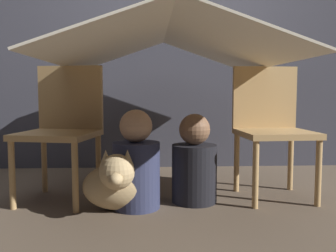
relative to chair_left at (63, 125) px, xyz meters
The scene contains 8 objects.
ground_plane 0.84m from the chair_left, 20.17° to the right, with size 8.80×8.80×0.00m, color brown.
wall_back 1.42m from the chair_left, 56.15° to the left, with size 7.00×0.05×2.50m.
chair_left is the anchor object (origin of this frame).
chair_right 1.33m from the chair_left, ahead, with size 0.46×0.46×0.84m.
sheet_canopy 0.83m from the chair_left, ahead, with size 1.35×1.51×0.24m.
person_front 0.56m from the chair_left, 26.10° to the right, with size 0.27×0.27×0.57m.
person_second 0.86m from the chair_left, ahead, with size 0.27×0.27×0.54m.
dog 0.56m from the chair_left, 38.73° to the right, with size 0.42×0.41×0.37m.
Camera 1 is at (-0.11, -2.12, 0.67)m, focal length 40.00 mm.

